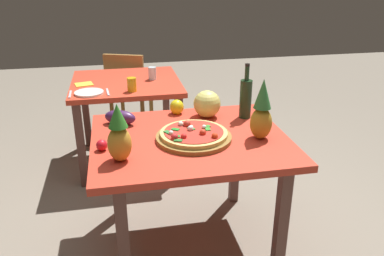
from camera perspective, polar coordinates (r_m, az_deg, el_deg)
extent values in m
plane|color=gray|center=(2.63, -0.30, -16.27)|extent=(10.00, 10.00, 0.00)
cube|color=brown|center=(2.06, -9.93, -17.03)|extent=(0.06, 0.06, 0.71)
cube|color=brown|center=(2.21, 12.85, -14.13)|extent=(0.06, 0.06, 0.71)
cube|color=brown|center=(2.75, -10.59, -5.96)|extent=(0.06, 0.06, 0.71)
cube|color=brown|center=(2.87, 6.29, -4.44)|extent=(0.06, 0.06, 0.71)
cube|color=red|center=(2.25, -0.34, -1.76)|extent=(1.11, 0.93, 0.04)
cube|color=brown|center=(3.16, -15.94, -2.56)|extent=(0.06, 0.06, 0.71)
cube|color=brown|center=(3.18, -1.90, -1.47)|extent=(0.06, 0.06, 0.71)
cube|color=brown|center=(3.88, -15.26, 2.30)|extent=(0.06, 0.06, 0.71)
cube|color=brown|center=(3.89, -3.80, 3.16)|extent=(0.06, 0.06, 0.71)
cube|color=red|center=(3.38, -9.64, 6.47)|extent=(0.91, 0.88, 0.04)
cube|color=olive|center=(4.35, -5.98, 3.16)|extent=(0.04, 0.04, 0.41)
cube|color=olive|center=(4.44, -10.10, 3.37)|extent=(0.04, 0.04, 0.41)
cube|color=olive|center=(4.05, -7.20, 1.60)|extent=(0.04, 0.04, 0.41)
cube|color=olive|center=(4.15, -11.57, 1.85)|extent=(0.04, 0.04, 0.41)
cube|color=olive|center=(4.17, -8.90, 5.42)|extent=(0.52, 0.52, 0.04)
cube|color=olive|center=(3.95, -9.90, 7.68)|extent=(0.39, 0.18, 0.40)
cylinder|color=olive|center=(2.20, 0.26, -1.40)|extent=(0.43, 0.43, 0.02)
cylinder|color=#D8B662|center=(2.19, 0.26, -0.84)|extent=(0.38, 0.38, 0.02)
cylinder|color=red|center=(2.18, 0.26, -0.52)|extent=(0.34, 0.34, 0.00)
sphere|color=red|center=(2.14, 1.58, -0.67)|extent=(0.04, 0.04, 0.04)
sphere|color=red|center=(2.09, -2.58, -1.31)|extent=(0.04, 0.04, 0.04)
sphere|color=red|center=(2.10, 3.34, -1.19)|extent=(0.03, 0.03, 0.03)
sphere|color=red|center=(2.10, -1.21, -1.22)|extent=(0.03, 0.03, 0.03)
sphere|color=red|center=(2.26, -0.73, 0.60)|extent=(0.04, 0.04, 0.04)
cube|color=#218126|center=(2.21, -2.46, -0.15)|extent=(0.05, 0.05, 0.00)
cube|color=#268736|center=(2.21, -0.12, -0.08)|extent=(0.05, 0.05, 0.00)
cube|color=#2B7531|center=(2.17, -3.60, -0.58)|extent=(0.05, 0.05, 0.00)
cube|color=#266E29|center=(2.07, -2.04, -1.79)|extent=(0.05, 0.04, 0.00)
cube|color=#348229|center=(2.21, 2.30, -0.13)|extent=(0.03, 0.04, 0.00)
cube|color=#2D7527|center=(2.11, -2.40, -1.26)|extent=(0.05, 0.03, 0.00)
cube|color=#2E8629|center=(2.24, 2.11, 0.26)|extent=(0.05, 0.03, 0.00)
sphere|color=white|center=(2.20, -0.26, -0.06)|extent=(0.03, 0.03, 0.03)
sphere|color=white|center=(2.22, 1.78, 0.17)|extent=(0.03, 0.03, 0.03)
sphere|color=white|center=(2.15, -3.08, -0.71)|extent=(0.03, 0.03, 0.03)
sphere|color=white|center=(2.26, -1.66, 0.61)|extent=(0.03, 0.03, 0.03)
sphere|color=white|center=(2.22, -0.12, 0.10)|extent=(0.03, 0.03, 0.03)
cylinder|color=#1B351C|center=(2.51, 7.84, 4.21)|extent=(0.08, 0.08, 0.25)
cylinder|color=#1B351C|center=(2.46, 8.05, 7.92)|extent=(0.03, 0.03, 0.09)
cylinder|color=black|center=(2.45, 8.12, 9.12)|extent=(0.03, 0.03, 0.02)
ellipsoid|color=#C18B2A|center=(1.97, -10.54, -2.30)|extent=(0.12, 0.12, 0.18)
cone|color=#2B7724|center=(1.91, -10.87, 1.81)|extent=(0.10, 0.10, 0.12)
ellipsoid|color=#B48726|center=(2.22, 10.05, 0.69)|extent=(0.12, 0.12, 0.18)
cone|color=#2E7435|center=(2.16, 10.36, 4.97)|extent=(0.10, 0.10, 0.17)
sphere|color=#DBD469|center=(2.51, 2.22, 3.54)|extent=(0.17, 0.17, 0.17)
ellipsoid|color=yellow|center=(2.57, -2.23, 3.08)|extent=(0.09, 0.09, 0.10)
ellipsoid|color=#42214F|center=(2.44, -10.47, 1.53)|extent=(0.22, 0.17, 0.09)
sphere|color=red|center=(2.12, -13.06, -2.46)|extent=(0.06, 0.06, 0.06)
sphere|color=red|center=(2.12, -9.67, -2.08)|extent=(0.06, 0.06, 0.06)
cylinder|color=gold|center=(3.07, -8.79, 6.30)|extent=(0.07, 0.07, 0.11)
cylinder|color=silver|center=(3.38, -5.83, 7.97)|extent=(0.07, 0.07, 0.11)
cylinder|color=white|center=(3.09, -14.82, 5.01)|extent=(0.22, 0.22, 0.02)
cube|color=silver|center=(3.11, -17.39, 4.73)|extent=(0.02, 0.18, 0.01)
cube|color=silver|center=(3.09, -12.22, 5.15)|extent=(0.03, 0.18, 0.01)
cube|color=yellow|center=(3.34, -15.53, 6.19)|extent=(0.16, 0.15, 0.01)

